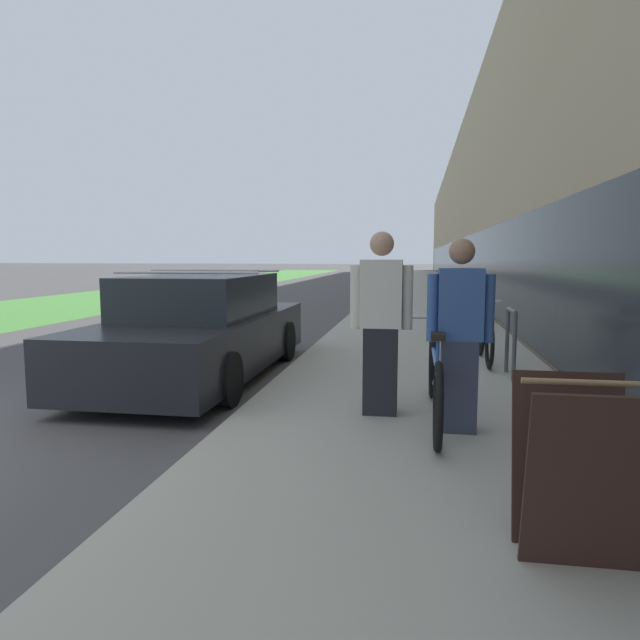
{
  "coord_description": "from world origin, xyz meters",
  "views": [
    {
      "loc": [
        4.93,
        -3.16,
        1.62
      ],
      "look_at": [
        1.92,
        14.58,
        -0.41
      ],
      "focal_mm": 32.0,
      "sensor_mm": 36.0,
      "label": 1
    }
  ],
  "objects_px": {
    "cruiser_bike_nearest": "(485,337)",
    "sandwich_board_sign": "(577,469)",
    "person_rider": "(460,336)",
    "person_bystander": "(381,323)",
    "bike_rack_hoop": "(511,335)",
    "parked_sedan_curbside": "(201,331)",
    "tandem_bicycle": "(435,380)"
  },
  "relations": [
    {
      "from": "sandwich_board_sign",
      "to": "person_rider",
      "type": "bearing_deg",
      "value": 102.09
    },
    {
      "from": "cruiser_bike_nearest",
      "to": "sandwich_board_sign",
      "type": "height_order",
      "value": "sandwich_board_sign"
    },
    {
      "from": "person_rider",
      "to": "person_bystander",
      "type": "height_order",
      "value": "person_bystander"
    },
    {
      "from": "bike_rack_hoop",
      "to": "sandwich_board_sign",
      "type": "relative_size",
      "value": 0.94
    },
    {
      "from": "person_rider",
      "to": "parked_sedan_curbside",
      "type": "bearing_deg",
      "value": 144.57
    },
    {
      "from": "tandem_bicycle",
      "to": "bike_rack_hoop",
      "type": "bearing_deg",
      "value": 64.81
    },
    {
      "from": "tandem_bicycle",
      "to": "cruiser_bike_nearest",
      "type": "bearing_deg",
      "value": 75.53
    },
    {
      "from": "person_rider",
      "to": "bike_rack_hoop",
      "type": "height_order",
      "value": "person_rider"
    },
    {
      "from": "person_bystander",
      "to": "tandem_bicycle",
      "type": "bearing_deg",
      "value": -15.26
    },
    {
      "from": "tandem_bicycle",
      "to": "parked_sedan_curbside",
      "type": "distance_m",
      "value": 3.58
    },
    {
      "from": "tandem_bicycle",
      "to": "sandwich_board_sign",
      "type": "bearing_deg",
      "value": -74.98
    },
    {
      "from": "sandwich_board_sign",
      "to": "parked_sedan_curbside",
      "type": "distance_m",
      "value": 5.59
    },
    {
      "from": "bike_rack_hoop",
      "to": "cruiser_bike_nearest",
      "type": "bearing_deg",
      "value": 101.68
    },
    {
      "from": "person_rider",
      "to": "parked_sedan_curbside",
      "type": "distance_m",
      "value": 3.92
    },
    {
      "from": "tandem_bicycle",
      "to": "bike_rack_hoop",
      "type": "relative_size",
      "value": 2.84
    },
    {
      "from": "bike_rack_hoop",
      "to": "parked_sedan_curbside",
      "type": "xyz_separation_m",
      "value": [
        -3.98,
        -0.12,
        -0.01
      ]
    },
    {
      "from": "person_bystander",
      "to": "cruiser_bike_nearest",
      "type": "bearing_deg",
      "value": 66.14
    },
    {
      "from": "person_bystander",
      "to": "sandwich_board_sign",
      "type": "height_order",
      "value": "person_bystander"
    },
    {
      "from": "person_bystander",
      "to": "parked_sedan_curbside",
      "type": "bearing_deg",
      "value": 143.7
    },
    {
      "from": "bike_rack_hoop",
      "to": "cruiser_bike_nearest",
      "type": "height_order",
      "value": "bike_rack_hoop"
    },
    {
      "from": "cruiser_bike_nearest",
      "to": "tandem_bicycle",
      "type": "bearing_deg",
      "value": -104.47
    },
    {
      "from": "cruiser_bike_nearest",
      "to": "parked_sedan_curbside",
      "type": "xyz_separation_m",
      "value": [
        -3.78,
        -1.08,
        0.14
      ]
    },
    {
      "from": "cruiser_bike_nearest",
      "to": "person_rider",
      "type": "bearing_deg",
      "value": -100.14
    },
    {
      "from": "sandwich_board_sign",
      "to": "parked_sedan_curbside",
      "type": "relative_size",
      "value": 0.19
    },
    {
      "from": "person_rider",
      "to": "parked_sedan_curbside",
      "type": "xyz_separation_m",
      "value": [
        -3.18,
        2.26,
        -0.32
      ]
    },
    {
      "from": "parked_sedan_curbside",
      "to": "bike_rack_hoop",
      "type": "bearing_deg",
      "value": 1.79
    },
    {
      "from": "bike_rack_hoop",
      "to": "cruiser_bike_nearest",
      "type": "xyz_separation_m",
      "value": [
        -0.2,
        0.96,
        -0.15
      ]
    },
    {
      "from": "sandwich_board_sign",
      "to": "cruiser_bike_nearest",
      "type": "bearing_deg",
      "value": 88.2
    },
    {
      "from": "cruiser_bike_nearest",
      "to": "sandwich_board_sign",
      "type": "relative_size",
      "value": 1.9
    },
    {
      "from": "tandem_bicycle",
      "to": "person_bystander",
      "type": "height_order",
      "value": "person_bystander"
    },
    {
      "from": "person_rider",
      "to": "tandem_bicycle",
      "type": "bearing_deg",
      "value": 122.41
    },
    {
      "from": "cruiser_bike_nearest",
      "to": "sandwich_board_sign",
      "type": "distance_m",
      "value": 5.35
    }
  ]
}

